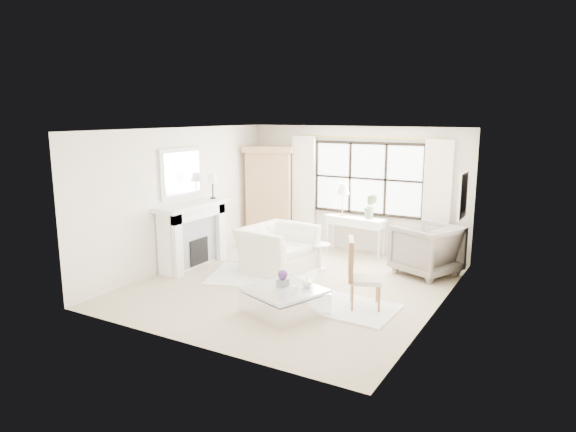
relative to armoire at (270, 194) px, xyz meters
The scene contains 32 objects.
floor 3.33m from the armoire, 50.99° to the right, with size 5.50×5.50×0.00m, color #C5B292.
ceiling 3.49m from the armoire, 50.99° to the right, with size 5.50×5.50×0.00m, color white.
wall_back 2.01m from the armoire, ahead, with size 5.00×5.00×0.00m, color beige.
wall_front 5.55m from the armoire, 69.19° to the right, with size 5.00×5.00×0.00m, color silver.
wall_left 2.50m from the armoire, 102.33° to the right, with size 5.50×5.50×0.00m, color white.
wall_right 5.09m from the armoire, 28.54° to the right, with size 5.50×5.50×0.00m, color white.
window_pane 2.33m from the armoire, ahead, with size 2.40×0.02×1.50m, color white.
window_frame 2.33m from the armoire, ahead, with size 2.50×0.04×1.50m, color black, non-canonical shape.
curtain_rod 2.64m from the armoire, ahead, with size 0.04×0.04×3.30m, color #B1903D.
curtain_left 0.81m from the armoire, 15.98° to the left, with size 0.55×0.10×2.47m, color white.
curtain_right 3.78m from the armoire, ahead, with size 0.55×0.10×2.47m, color white.
fireplace 2.50m from the armoire, 97.15° to the right, with size 0.58×1.66×1.26m.
mirror_frame 2.58m from the armoire, 101.66° to the right, with size 0.05×1.15×0.95m, color silver.
mirror_glass 2.57m from the armoire, 100.98° to the right, with size 0.02×1.00×0.80m, color silver.
art_frame 4.52m from the armoire, ahead, with size 0.04×0.62×0.82m, color white.
art_canvas 4.50m from the armoire, ahead, with size 0.01×0.52×0.72m, color beige.
mantel_lamp 1.88m from the armoire, 97.97° to the right, with size 0.22×0.22×0.51m.
armoire is the anchor object (origin of this frame).
console_table 2.25m from the armoire, ahead, with size 1.35×0.64×0.80m.
console_lamp 1.83m from the armoire, ahead, with size 0.28×0.28×0.69m.
orchid_plant 2.45m from the armoire, ahead, with size 0.28×0.23×0.52m, color #4F6745.
side_table 2.55m from the armoire, 34.71° to the right, with size 0.40×0.40×0.51m.
rug_left 2.87m from the armoire, 61.04° to the right, with size 1.90×1.34×0.03m, color white.
rug_right 4.57m from the armoire, 42.30° to the right, with size 1.43×1.07×0.03m, color white.
club_armchair 2.36m from the armoire, 54.76° to the right, with size 1.31×1.15×0.85m, color white.
wingback_chair 3.95m from the armoire, ahead, with size 1.02×1.05×0.95m, color gray.
french_chair 4.56m from the armoire, 39.52° to the right, with size 0.64×0.64×1.08m.
coffee_table 4.50m from the armoire, 55.40° to the right, with size 1.28×1.28×0.38m.
planter_box 4.34m from the armoire, 55.65° to the right, with size 0.15×0.15×0.11m, color slate.
planter_flowers 4.32m from the armoire, 55.65° to the right, with size 0.15×0.15×0.15m, color #512C6F.
pillar_candle 4.70m from the armoire, 53.89° to the right, with size 0.09×0.09×0.12m, color white.
coffee_vase 4.43m from the armoire, 50.93° to the right, with size 0.14×0.14×0.15m, color silver.
Camera 1 is at (4.22, -7.53, 2.96)m, focal length 32.00 mm.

